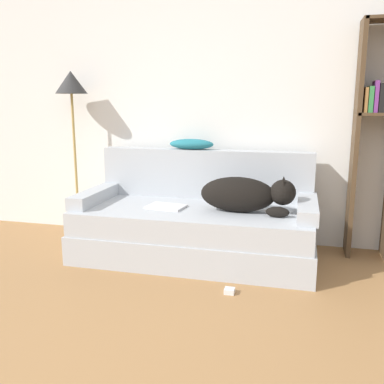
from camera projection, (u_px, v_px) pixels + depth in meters
name	position (u px, v px, depth m)	size (l,w,h in m)	color
wall_back	(197.00, 93.00, 3.88)	(8.16, 0.06, 2.70)	white
couch	(195.00, 233.00, 3.53)	(1.92, 0.92, 0.42)	#B2B7BC
couch_backrest	(205.00, 174.00, 3.81)	(1.88, 0.15, 0.43)	#B2B7BC
couch_arm_left	(95.00, 196.00, 3.69)	(0.15, 0.73, 0.11)	#B2B7BC
couch_arm_right	(307.00, 208.00, 3.26)	(0.15, 0.73, 0.11)	#B2B7BC
dog	(246.00, 194.00, 3.31)	(0.74, 0.24, 0.29)	black
laptop	(166.00, 207.00, 3.49)	(0.33, 0.25, 0.02)	silver
throw_pillow	(191.00, 144.00, 3.80)	(0.40, 0.17, 0.09)	teal
bookshelf	(375.00, 131.00, 3.41)	(0.33, 0.26, 1.90)	#4C3823
floor_lamp	(72.00, 97.00, 3.94)	(0.29, 0.29, 1.55)	tan
power_adapter	(229.00, 291.00, 2.89)	(0.07, 0.07, 0.03)	silver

